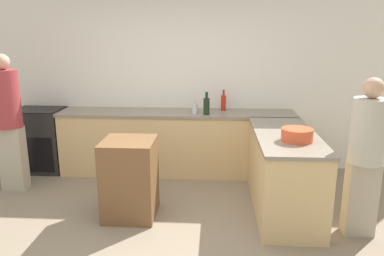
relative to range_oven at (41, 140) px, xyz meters
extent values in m
plane|color=gray|center=(2.08, -1.91, -0.47)|extent=(14.00, 14.00, 0.00)
cube|color=white|center=(2.08, 0.33, 0.88)|extent=(8.00, 0.06, 2.70)
cube|color=#D6B27A|center=(2.08, 0.00, -0.02)|extent=(3.38, 0.59, 0.89)
cube|color=gray|center=(2.08, 0.00, 0.44)|extent=(3.41, 0.62, 0.04)
cube|color=#D6B27A|center=(3.44, -1.13, -0.02)|extent=(0.66, 1.66, 0.89)
cube|color=gray|center=(3.44, -1.13, 0.44)|extent=(0.69, 1.69, 0.04)
cube|color=black|center=(0.00, 0.00, 0.00)|extent=(0.73, 0.59, 0.93)
cube|color=black|center=(0.00, -0.30, -0.14)|extent=(0.61, 0.01, 0.52)
cube|color=black|center=(0.00, 0.00, 0.47)|extent=(0.67, 0.55, 0.01)
cube|color=brown|center=(1.68, -1.40, -0.02)|extent=(0.57, 0.58, 0.90)
cylinder|color=#DB512D|center=(3.49, -1.43, 0.53)|extent=(0.33, 0.33, 0.14)
cylinder|color=red|center=(2.75, 0.13, 0.57)|extent=(0.07, 0.07, 0.22)
cylinder|color=red|center=(2.75, 0.13, 0.72)|extent=(0.03, 0.03, 0.09)
cylinder|color=silver|center=(2.35, -0.13, 0.53)|extent=(0.08, 0.08, 0.14)
cylinder|color=silver|center=(2.35, -0.13, 0.63)|extent=(0.04, 0.04, 0.05)
cylinder|color=black|center=(2.51, -0.17, 0.57)|extent=(0.09, 0.09, 0.23)
cylinder|color=black|center=(2.51, -0.17, 0.73)|extent=(0.04, 0.04, 0.09)
cube|color=#ADA38E|center=(-0.02, -0.77, -0.04)|extent=(0.31, 0.19, 0.86)
cylinder|color=#993338|center=(-0.02, -0.77, 0.76)|extent=(0.34, 0.34, 0.73)
sphere|color=tan|center=(-0.02, -0.77, 1.22)|extent=(0.20, 0.20, 0.20)
cube|color=#ADA38E|center=(4.13, -1.66, -0.08)|extent=(0.30, 0.18, 0.78)
cylinder|color=#B7B2A3|center=(4.13, -1.66, 0.64)|extent=(0.33, 0.33, 0.65)
sphere|color=tan|center=(4.13, -1.66, 1.06)|extent=(0.20, 0.20, 0.20)
camera|label=1|loc=(2.62, -5.29, 1.57)|focal=35.00mm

